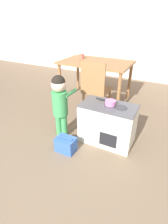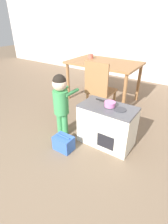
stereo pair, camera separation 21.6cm
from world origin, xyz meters
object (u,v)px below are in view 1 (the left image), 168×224
Objects in this scene: child_figure at (60,99)px; dining_table at (96,66)px; dining_chair_near at (95,89)px; toy_basket at (66,144)px; toy_pot at (110,102)px; cup_on_table at (81,56)px; play_kitchen at (107,124)px.

dining_table is at bearing 94.50° from child_figure.
toy_basket is at bearing -88.49° from dining_chair_near.
child_figure is at bearing -164.98° from toy_pot.
cup_on_table is at bearing 129.91° from dining_chair_near.
cup_on_table is at bearing 165.58° from dining_table.
cup_on_table is (-1.03, 1.23, 0.21)m from toy_pot.
child_figure is (-0.58, -0.16, 0.27)m from play_kitchen.
play_kitchen is 0.52× the size of dining_table.
dining_table reaches higher than toy_pot.
toy_pot is at bearing 2.42° from play_kitchen.
toy_pot is at bearing -58.78° from dining_table.
cup_on_table reaches higher than toy_basket.
cup_on_table reaches higher than dining_table.
toy_basket is (0.22, -0.25, -0.44)m from child_figure.
toy_pot reaches higher than toy_basket.
dining_chair_near reaches higher than toy_pot.
play_kitchen is 0.78× the size of child_figure.
toy_basket is 2.45× the size of cup_on_table.
toy_basket is at bearing -78.27° from dining_table.
toy_pot is 0.27× the size of dining_chair_near.
toy_pot is (0.01, 0.00, 0.30)m from play_kitchen.
dining_table is at bearing 101.73° from toy_basket.
toy_basket is 0.96m from dining_chair_near.
dining_table is 0.37m from cup_on_table.
toy_pot reaches higher than play_kitchen.
child_figure is 1.31m from dining_table.
child_figure reaches higher than toy_pot.
dining_chair_near is (0.30, -0.68, -0.15)m from dining_table.
toy_basket is 0.18× the size of dining_table.
toy_basket is at bearing -132.48° from toy_pot.
toy_basket is (-0.36, -0.41, -0.17)m from play_kitchen.
cup_on_table is (-0.64, 0.76, 0.28)m from dining_chair_near.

